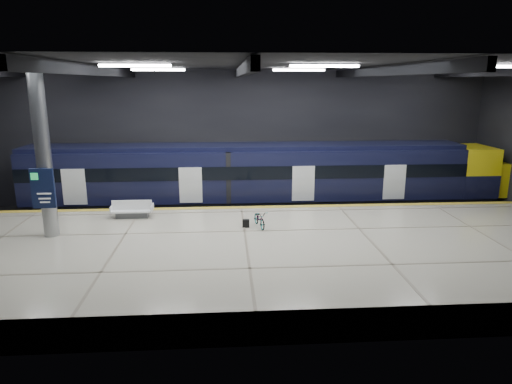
{
  "coord_description": "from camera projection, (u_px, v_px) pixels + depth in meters",
  "views": [
    {
      "loc": [
        -0.78,
        -19.52,
        7.32
      ],
      "look_at": [
        0.67,
        1.5,
        2.2
      ],
      "focal_mm": 32.0,
      "sensor_mm": 36.0,
      "label": 1
    }
  ],
  "objects": [
    {
      "name": "pannier_bag",
      "position": [
        246.0,
        223.0,
        19.95
      ],
      "size": [
        0.31,
        0.21,
        0.35
      ],
      "primitive_type": "cube",
      "rotation": [
        0.0,
        0.0,
        -0.09
      ],
      "color": "black",
      "rests_on": "platform"
    },
    {
      "name": "bench",
      "position": [
        132.0,
        211.0,
        21.34
      ],
      "size": [
        1.91,
        0.8,
        0.84
      ],
      "rotation": [
        0.0,
        0.0,
        -0.01
      ],
      "color": "#595B60",
      "rests_on": "platform"
    },
    {
      "name": "rails",
      "position": [
        240.0,
        212.0,
        26.01
      ],
      "size": [
        30.0,
        1.52,
        0.16
      ],
      "color": "gray",
      "rests_on": "ground"
    },
    {
      "name": "platform",
      "position": [
        246.0,
        256.0,
        18.15
      ],
      "size": [
        30.0,
        11.0,
        1.1
      ],
      "primitive_type": "cube",
      "color": "beige",
      "rests_on": "ground"
    },
    {
      "name": "ground",
      "position": [
        244.0,
        247.0,
        20.7
      ],
      "size": [
        30.0,
        30.0,
        0.0
      ],
      "primitive_type": "plane",
      "color": "black",
      "rests_on": "ground"
    },
    {
      "name": "train",
      "position": [
        278.0,
        177.0,
        25.69
      ],
      "size": [
        29.4,
        2.84,
        3.79
      ],
      "color": "black",
      "rests_on": "ground"
    },
    {
      "name": "safety_strip",
      "position": [
        241.0,
        207.0,
        23.1
      ],
      "size": [
        30.0,
        0.4,
        0.01
      ],
      "primitive_type": "cube",
      "color": "gold",
      "rests_on": "platform"
    },
    {
      "name": "bicycle",
      "position": [
        260.0,
        219.0,
        19.94
      ],
      "size": [
        0.79,
        1.49,
        0.75
      ],
      "primitive_type": "imported",
      "rotation": [
        0.0,
        0.0,
        0.22
      ],
      "color": "#99999E",
      "rests_on": "platform"
    },
    {
      "name": "info_column",
      "position": [
        43.0,
        155.0,
        18.12
      ],
      "size": [
        0.9,
        0.78,
        6.9
      ],
      "color": "#9EA0A5",
      "rests_on": "platform"
    },
    {
      "name": "room_shell",
      "position": [
        243.0,
        120.0,
        19.35
      ],
      "size": [
        30.1,
        16.1,
        8.05
      ],
      "color": "black",
      "rests_on": "ground"
    }
  ]
}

